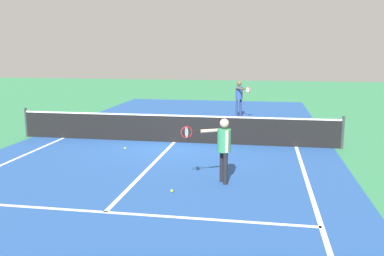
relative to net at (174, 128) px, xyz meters
The scene contains 10 objects.
ground_plane 0.49m from the net, ahead, with size 60.00×60.00×0.00m, color #337F51.
court_surface_inbounds 0.49m from the net, ahead, with size 10.62×24.40×0.00m, color #234C93.
line_sideline_right 7.24m from the net, 55.34° to the right, with size 0.10×11.89×0.01m, color white.
line_service_near 6.42m from the net, 90.00° to the right, with size 8.22×0.10×0.01m, color white.
line_center_service 3.24m from the net, 90.00° to the right, with size 0.10×6.40×0.01m, color white.
net is the anchor object (origin of this frame).
player_near 4.69m from the net, 63.42° to the right, with size 1.14×0.55×1.57m.
player_far 6.27m from the net, 72.68° to the left, with size 0.72×1.09×1.70m.
tennis_ball_near_net 1.92m from the net, 136.00° to the right, with size 0.07×0.07×0.07m, color #CCE033.
tennis_ball_mid_court 5.16m from the net, 78.33° to the right, with size 0.07×0.07×0.07m, color #CCE033.
Camera 1 is at (3.01, -13.72, 3.15)m, focal length 38.87 mm.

